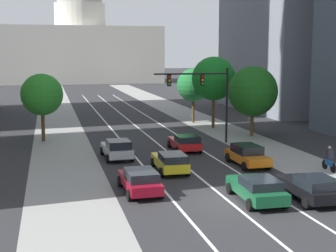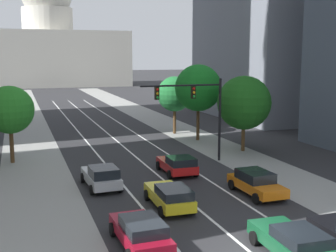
{
  "view_description": "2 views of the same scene",
  "coord_description": "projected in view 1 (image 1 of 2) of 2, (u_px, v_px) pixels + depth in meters",
  "views": [
    {
      "loc": [
        -9.21,
        -23.93,
        7.83
      ],
      "look_at": [
        0.03,
        13.82,
        2.1
      ],
      "focal_mm": 52.5,
      "sensor_mm": 36.0,
      "label": 1
    },
    {
      "loc": [
        -9.21,
        -15.33,
        8.39
      ],
      "look_at": [
        2.34,
        18.53,
        2.73
      ],
      "focal_mm": 47.69,
      "sensor_mm": 36.0,
      "label": 2
    }
  ],
  "objects": [
    {
      "name": "lane_stripe_left",
      "position": [
        114.0,
        132.0,
        49.64
      ],
      "size": [
        0.16,
        90.0,
        0.01
      ],
      "primitive_type": "cube",
      "color": "white",
      "rests_on": "ground"
    },
    {
      "name": "car_silver",
      "position": [
        117.0,
        149.0,
        36.85
      ],
      "size": [
        2.14,
        4.45,
        1.51
      ],
      "rotation": [
        0.0,
        0.0,
        1.61
      ],
      "color": "#B2B5BA",
      "rests_on": "ground"
    },
    {
      "name": "capitol_building",
      "position": [
        81.0,
        43.0,
        135.64
      ],
      "size": [
        42.54,
        22.35,
        33.19
      ],
      "color": "beige",
      "rests_on": "ground"
    },
    {
      "name": "sidewalk_left",
      "position": [
        58.0,
        121.0,
        58.0
      ],
      "size": [
        4.89,
        130.0,
        0.01
      ],
      "primitive_type": "cube",
      "color": "gray",
      "rests_on": "ground"
    },
    {
      "name": "car_black",
      "position": [
        311.0,
        187.0,
        26.32
      ],
      "size": [
        2.18,
        4.52,
        1.42
      ],
      "rotation": [
        0.0,
        0.0,
        1.55
      ],
      "color": "black",
      "rests_on": "ground"
    },
    {
      "name": "street_tree_far_right",
      "position": [
        193.0,
        85.0,
        55.79
      ],
      "size": [
        3.77,
        3.77,
        6.2
      ],
      "color": "#51381E",
      "rests_on": "ground"
    },
    {
      "name": "cyclist",
      "position": [
        329.0,
        159.0,
        32.97
      ],
      "size": [
        0.37,
        1.7,
        1.72
      ],
      "rotation": [
        0.0,
        0.0,
        1.55
      ],
      "color": "black",
      "rests_on": "ground"
    },
    {
      "name": "car_green",
      "position": [
        257.0,
        188.0,
        26.14
      ],
      "size": [
        2.23,
        4.63,
        1.38
      ],
      "rotation": [
        0.0,
        0.0,
        1.54
      ],
      "color": "#14512D",
      "rests_on": "ground"
    },
    {
      "name": "street_tree_near_right",
      "position": [
        214.0,
        79.0,
        51.68
      ],
      "size": [
        4.62,
        4.62,
        7.56
      ],
      "color": "#51381E",
      "rests_on": "ground"
    },
    {
      "name": "car_red",
      "position": [
        185.0,
        142.0,
        39.73
      ],
      "size": [
        2.18,
        4.05,
        1.4
      ],
      "rotation": [
        0.0,
        0.0,
        1.55
      ],
      "color": "red",
      "rests_on": "ground"
    },
    {
      "name": "car_yellow",
      "position": [
        170.0,
        161.0,
        32.66
      ],
      "size": [
        2.02,
        4.46,
        1.39
      ],
      "rotation": [
        0.0,
        0.0,
        1.55
      ],
      "color": "yellow",
      "rests_on": "ground"
    },
    {
      "name": "ground_plane",
      "position": [
        121.0,
        114.0,
        64.74
      ],
      "size": [
        400.0,
        400.0,
        0.0
      ],
      "primitive_type": "plane",
      "color": "#2B2B2D"
    },
    {
      "name": "sidewalk_right",
      "position": [
        191.0,
        116.0,
        61.86
      ],
      "size": [
        4.89,
        130.0,
        0.01
      ],
      "primitive_type": "cube",
      "color": "gray",
      "rests_on": "ground"
    },
    {
      "name": "car_orange",
      "position": [
        247.0,
        155.0,
        34.66
      ],
      "size": [
        2.06,
        4.38,
        1.45
      ],
      "rotation": [
        0.0,
        0.0,
        1.59
      ],
      "color": "orange",
      "rests_on": "ground"
    },
    {
      "name": "car_crimson",
      "position": [
        140.0,
        180.0,
        27.78
      ],
      "size": [
        2.08,
        4.52,
        1.38
      ],
      "rotation": [
        0.0,
        0.0,
        1.6
      ],
      "color": "maroon",
      "rests_on": "ground"
    },
    {
      "name": "traffic_signal_mast",
      "position": [
        205.0,
        90.0,
        42.58
      ],
      "size": [
        6.66,
        0.39,
        6.62
      ],
      "color": "black",
      "rests_on": "ground"
    },
    {
      "name": "lane_stripe_center",
      "position": [
        142.0,
        131.0,
        50.32
      ],
      "size": [
        0.16,
        90.0,
        0.01
      ],
      "primitive_type": "cube",
      "color": "white",
      "rests_on": "ground"
    },
    {
      "name": "street_tree_mid_right",
      "position": [
        253.0,
        91.0,
        46.47
      ],
      "size": [
        4.74,
        4.74,
        6.68
      ],
      "color": "#51381E",
      "rests_on": "ground"
    },
    {
      "name": "lane_stripe_right",
      "position": [
        169.0,
        130.0,
        51.0
      ],
      "size": [
        0.16,
        90.0,
        0.01
      ],
      "primitive_type": "cube",
      "color": "white",
      "rests_on": "ground"
    },
    {
      "name": "street_tree_near_left",
      "position": [
        42.0,
        95.0,
        43.8
      ],
      "size": [
        3.75,
        3.75,
        6.1
      ],
      "color": "#51381E",
      "rests_on": "ground"
    }
  ]
}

